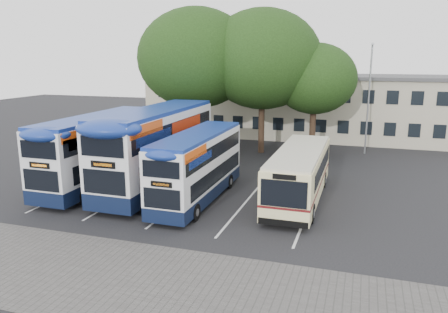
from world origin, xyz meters
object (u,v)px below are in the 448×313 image
object	(u,v)px
lamp_post	(369,93)
tree_left	(196,58)
tree_right	(315,79)
bus_single	(300,171)
bus_dd_right	(198,163)
tree_mid	(263,59)
bus_dd_mid	(158,145)
bus_dd_left	(100,147)

from	to	relation	value
lamp_post	tree_left	size ratio (longest dim) A/B	0.76
tree_left	tree_right	size ratio (longest dim) A/B	1.32
tree_left	bus_single	xyz separation A→B (m)	(10.30, -10.55, -6.18)
bus_dd_right	tree_right	bearing A→B (deg)	71.35
tree_mid	tree_right	distance (m)	4.49
lamp_post	tree_mid	bearing A→B (deg)	-165.26
lamp_post	tree_right	xyz separation A→B (m)	(-4.23, -1.72, 1.14)
bus_dd_right	bus_dd_mid	bearing A→B (deg)	154.11
bus_dd_right	bus_single	world-z (taller)	bus_dd_right
tree_left	lamp_post	bearing A→B (deg)	13.25
tree_mid	bus_dd_left	xyz separation A→B (m)	(-7.42, -12.55, -5.31)
tree_mid	bus_dd_right	distance (m)	14.54
bus_single	bus_dd_right	bearing A→B (deg)	-161.46
tree_mid	tree_right	world-z (taller)	tree_mid
tree_right	bus_single	xyz separation A→B (m)	(0.73, -12.08, -4.57)
bus_dd_mid	tree_left	bearing A→B (deg)	98.48
bus_dd_left	bus_single	distance (m)	12.40
bus_dd_right	tree_mid	bearing A→B (deg)	87.86
tree_mid	lamp_post	bearing A→B (deg)	14.74
lamp_post	bus_dd_mid	size ratio (longest dim) A/B	0.77
tree_left	bus_dd_left	size ratio (longest dim) A/B	1.12
tree_left	tree_mid	bearing A→B (deg)	10.88
tree_left	bus_dd_mid	distance (m)	12.05
bus_dd_mid	tree_right	bearing A→B (deg)	57.11
bus_dd_right	bus_single	bearing A→B (deg)	18.54
bus_dd_left	bus_single	world-z (taller)	bus_dd_left
tree_right	lamp_post	bearing A→B (deg)	22.08
tree_mid	bus_dd_mid	world-z (taller)	tree_mid
bus_single	bus_dd_left	bearing A→B (deg)	-175.54
lamp_post	bus_dd_mid	distance (m)	18.74
tree_mid	bus_dd_mid	size ratio (longest dim) A/B	1.00
lamp_post	bus_single	size ratio (longest dim) A/B	0.92
lamp_post	bus_dd_mid	bearing A→B (deg)	-131.00
tree_mid	bus_dd_mid	bearing A→B (deg)	-107.72
lamp_post	tree_right	world-z (taller)	tree_right
tree_left	bus_dd_mid	xyz separation A→B (m)	(1.61, -10.78, -5.13)
lamp_post	tree_right	size ratio (longest dim) A/B	1.00
lamp_post	bus_dd_left	size ratio (longest dim) A/B	0.85
bus_dd_mid	tree_mid	bearing A→B (deg)	72.28
bus_dd_mid	bus_dd_right	distance (m)	3.68
lamp_post	tree_mid	distance (m)	9.11
bus_single	bus_dd_mid	bearing A→B (deg)	-178.49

